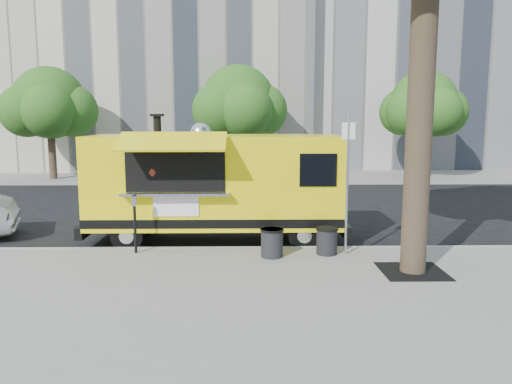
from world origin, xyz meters
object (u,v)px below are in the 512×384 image
(far_tree_b, at_px, (238,102))
(trash_bin_left, at_px, (327,240))
(far_tree_a, at_px, (49,103))
(trash_bin_right, at_px, (272,242))
(sign_post, at_px, (347,176))
(parking_meter, at_px, (135,215))
(far_tree_c, at_px, (424,105))
(food_truck, at_px, (214,183))

(far_tree_b, height_order, trash_bin_left, far_tree_b)
(far_tree_a, xyz_separation_m, trash_bin_right, (9.96, -14.01, -3.30))
(far_tree_a, relative_size, sign_post, 1.79)
(sign_post, distance_m, trash_bin_left, 1.44)
(far_tree_a, height_order, trash_bin_right, far_tree_a)
(parking_meter, xyz_separation_m, trash_bin_right, (2.96, -0.36, -0.51))
(far_tree_a, xyz_separation_m, trash_bin_left, (11.15, -13.82, -3.31))
(far_tree_b, xyz_separation_m, far_tree_c, (9.00, -0.30, -0.12))
(trash_bin_right, bearing_deg, far_tree_c, 60.31)
(sign_post, height_order, parking_meter, sign_post)
(far_tree_c, relative_size, trash_bin_right, 8.63)
(sign_post, bearing_deg, food_truck, 149.48)
(far_tree_c, relative_size, parking_meter, 3.90)
(far_tree_c, xyz_separation_m, sign_post, (-6.45, -13.95, -1.87))
(parking_meter, height_order, food_truck, food_truck)
(parking_meter, distance_m, food_truck, 2.28)
(food_truck, distance_m, trash_bin_right, 2.51)
(far_tree_a, height_order, food_truck, far_tree_a)
(far_tree_a, distance_m, far_tree_c, 18.00)
(parking_meter, bearing_deg, far_tree_c, 51.34)
(far_tree_a, height_order, parking_meter, far_tree_a)
(far_tree_c, distance_m, sign_post, 15.48)
(parking_meter, relative_size, trash_bin_right, 2.21)
(trash_bin_left, bearing_deg, food_truck, 146.09)
(far_tree_b, bearing_deg, trash_bin_right, -86.21)
(trash_bin_left, height_order, trash_bin_right, trash_bin_right)
(far_tree_a, distance_m, trash_bin_right, 17.50)
(trash_bin_right, bearing_deg, far_tree_a, 125.40)
(sign_post, relative_size, food_truck, 0.47)
(trash_bin_left, bearing_deg, far_tree_a, 128.89)
(far_tree_b, bearing_deg, food_truck, -91.69)
(far_tree_b, height_order, food_truck, far_tree_b)
(far_tree_c, bearing_deg, trash_bin_left, -116.20)
(sign_post, height_order, trash_bin_left, sign_post)
(far_tree_a, relative_size, parking_meter, 4.01)
(far_tree_b, xyz_separation_m, trash_bin_right, (0.96, -14.41, -3.36))
(food_truck, bearing_deg, far_tree_b, 88.41)
(far_tree_b, distance_m, parking_meter, 14.48)
(far_tree_c, distance_m, trash_bin_right, 16.56)
(parking_meter, distance_m, trash_bin_right, 3.02)
(far_tree_a, height_order, trash_bin_left, far_tree_a)
(trash_bin_left, bearing_deg, sign_post, -3.96)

